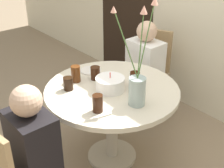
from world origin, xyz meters
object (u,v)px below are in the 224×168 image
side_plate (91,70)px  drink_glass_4 (76,74)px  flower_vase (138,83)px  drink_glass_0 (95,73)px  chair_near_front (150,67)px  drink_glass_1 (68,84)px  drink_glass_3 (98,103)px  birthday_cake (110,84)px  person_guest (35,159)px  drink_glass_2 (135,79)px  person_boy (144,74)px

side_plate → drink_glass_4: drink_glass_4 is taller
flower_vase → side_plate: size_ratio=4.12×
drink_glass_0 → chair_near_front: bearing=100.8°
drink_glass_1 → drink_glass_3: size_ratio=0.81×
side_plate → drink_glass_4: bearing=-70.0°
flower_vase → drink_glass_0: 0.52m
drink_glass_0 → drink_glass_3: (0.40, -0.29, 0.01)m
birthday_cake → drink_glass_3: size_ratio=1.78×
birthday_cake → person_guest: 0.80m
birthday_cake → side_plate: birthday_cake is taller
flower_vase → person_guest: (-0.18, -0.76, -0.39)m
drink_glass_2 → flower_vase: bearing=-40.7°
chair_near_front → drink_glass_0: bearing=-103.0°
flower_vase → person_boy: flower_vase is taller
birthday_cake → drink_glass_2: 0.21m
birthday_cake → drink_glass_1: size_ratio=2.19×
chair_near_front → drink_glass_0: size_ratio=7.87×
birthday_cake → drink_glass_2: size_ratio=1.86×
drink_glass_0 → drink_glass_3: bearing=-36.1°
side_plate → person_boy: person_boy is taller
flower_vase → drink_glass_4: flower_vase is taller
drink_glass_2 → person_boy: size_ratio=0.12×
side_plate → drink_glass_0: bearing=-22.6°
drink_glass_3 → drink_glass_0: bearing=143.9°
drink_glass_4 → chair_near_front: bearing=95.1°
side_plate → drink_glass_0: size_ratio=1.62×
chair_near_front → drink_glass_0: 0.91m
drink_glass_0 → drink_glass_1: 0.27m
person_boy → person_guest: bearing=-74.2°
side_plate → person_guest: bearing=-60.5°
chair_near_front → side_plate: chair_near_front is taller
flower_vase → side_plate: (-0.66, 0.07, -0.17)m
drink_glass_0 → person_boy: bearing=97.9°
drink_glass_4 → person_guest: size_ratio=0.13×
drink_glass_0 → drink_glass_2: drink_glass_2 is taller
birthday_cake → drink_glass_0: (-0.22, 0.03, 0.00)m
drink_glass_2 → drink_glass_4: 0.49m
side_plate → drink_glass_4: 0.23m
flower_vase → drink_glass_3: (-0.10, -0.28, -0.11)m
drink_glass_0 → person_guest: person_guest is taller
side_plate → drink_glass_3: bearing=-32.8°
chair_near_front → person_boy: person_boy is taller
flower_vase → person_guest: bearing=-103.6°
flower_vase → side_plate: bearing=173.7°
side_plate → drink_glass_3: drink_glass_3 is taller
chair_near_front → birthday_cake: (0.39, -0.88, 0.27)m
birthday_cake → drink_glass_1: (-0.22, -0.25, -0.00)m
chair_near_front → drink_glass_3: (0.56, -1.15, 0.28)m
birthday_cake → side_plate: size_ratio=1.27×
chair_near_front → birthday_cake: chair_near_front is taller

